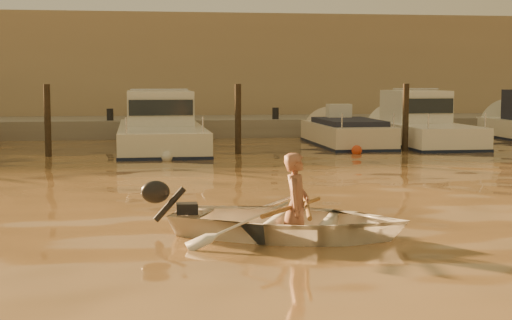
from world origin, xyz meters
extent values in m
plane|color=brown|center=(0.00, 0.00, 0.00)|extent=(160.00, 160.00, 0.00)
imported|color=silver|center=(-1.03, 1.98, 0.22)|extent=(3.90, 3.40, 0.67)
imported|color=#915C48|center=(-0.94, 1.94, 0.43)|extent=(0.53, 0.63, 1.46)
cylinder|color=brown|center=(-0.80, 1.89, 0.42)|extent=(0.45, 2.07, 0.13)
cylinder|color=brown|center=(-0.99, 1.96, 0.42)|extent=(1.19, 1.80, 0.13)
cylinder|color=#2D2319|center=(-5.50, 13.80, 0.90)|extent=(0.18, 0.18, 2.20)
cylinder|color=#2D2319|center=(-0.20, 13.80, 0.90)|extent=(0.18, 0.18, 2.20)
cylinder|color=#2D2319|center=(4.80, 13.80, 0.90)|extent=(0.18, 0.18, 2.20)
sphere|color=silver|center=(-2.30, 12.22, 0.10)|extent=(0.30, 0.30, 0.30)
sphere|color=red|center=(3.15, 13.22, 0.10)|extent=(0.30, 0.30, 0.30)
cube|color=gray|center=(0.00, 21.50, 0.15)|extent=(52.00, 4.00, 1.00)
cube|color=#9E8466|center=(0.00, 27.00, 2.40)|extent=(46.00, 7.00, 4.80)
camera|label=1|loc=(-3.09, -8.41, 2.18)|focal=55.00mm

